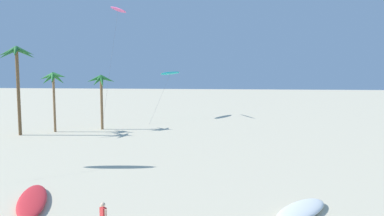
{
  "coord_description": "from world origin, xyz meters",
  "views": [
    {
      "loc": [
        3.23,
        -1.21,
        7.61
      ],
      "look_at": [
        0.66,
        23.4,
        5.11
      ],
      "focal_mm": 34.85,
      "sensor_mm": 36.0,
      "label": 1
    }
  ],
  "objects": [
    {
      "name": "palm_tree_0",
      "position": [
        -21.46,
        39.8,
        8.57
      ],
      "size": [
        4.54,
        4.07,
        10.42
      ],
      "color": "brown",
      "rests_on": "ground"
    },
    {
      "name": "palm_tree_1",
      "position": [
        -18.48,
        42.52,
        6.24
      ],
      "size": [
        3.71,
        3.3,
        7.39
      ],
      "color": "olive",
      "rests_on": "ground"
    },
    {
      "name": "palm_tree_2",
      "position": [
        -13.36,
        45.07,
        5.9
      ],
      "size": [
        3.77,
        3.48,
        7.04
      ],
      "color": "olive",
      "rests_on": "ground"
    },
    {
      "name": "flying_kite_1",
      "position": [
        -6.61,
        59.05,
        7.16
      ],
      "size": [
        3.21,
        11.77,
        7.62
      ],
      "color": "#19B2B7",
      "rests_on": "ground"
    },
    {
      "name": "flying_kite_2",
      "position": [
        -15.12,
        58.85,
        17.42
      ],
      "size": [
        4.77,
        8.44,
        18.61
      ],
      "color": "#EA5193",
      "rests_on": "ground"
    },
    {
      "name": "grounded_kite_2",
      "position": [
        -7.98,
        18.33,
        0.21
      ],
      "size": [
        3.87,
        6.09,
        0.42
      ],
      "color": "red",
      "rests_on": "ground"
    },
    {
      "name": "grounded_kite_3",
      "position": [
        7.01,
        18.39,
        0.22
      ],
      "size": [
        3.94,
        4.55,
        0.43
      ],
      "color": "white",
      "rests_on": "ground"
    }
  ]
}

